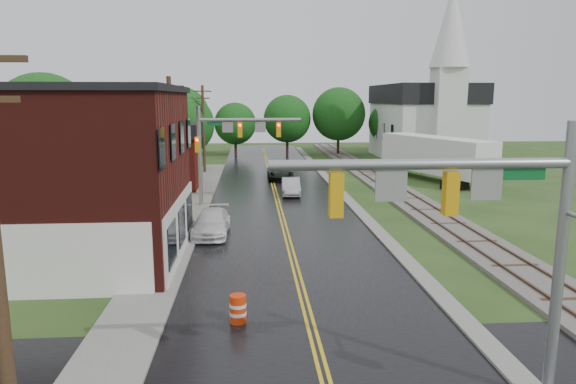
{
  "coord_description": "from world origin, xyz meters",
  "views": [
    {
      "loc": [
        -1.99,
        -9.61,
        7.72
      ],
      "look_at": [
        -0.31,
        13.32,
        3.5
      ],
      "focal_mm": 32.0,
      "sensor_mm": 36.0,
      "label": 1
    }
  ],
  "objects": [
    {
      "name": "suv_dark",
      "position": [
        0.8,
        38.95,
        0.7
      ],
      "size": [
        2.35,
        5.08,
        1.41
      ],
      "primitive_type": "imported",
      "rotation": [
        0.0,
        0.0,
        -0.0
      ],
      "color": "black",
      "rests_on": "ground"
    },
    {
      "name": "construction_barrel",
      "position": [
        -2.5,
        7.24,
        0.51
      ],
      "size": [
        0.61,
        0.61,
        1.01
      ],
      "primitive_type": "cylinder",
      "rotation": [
        0.0,
        0.0,
        -0.09
      ],
      "color": "red",
      "rests_on": "ground"
    },
    {
      "name": "church",
      "position": [
        20.0,
        53.74,
        5.83
      ],
      "size": [
        10.4,
        18.4,
        20.0
      ],
      "color": "silver",
      "rests_on": "ground"
    },
    {
      "name": "utility_pole_b",
      "position": [
        -6.8,
        22.0,
        4.72
      ],
      "size": [
        1.8,
        0.28,
        9.0
      ],
      "color": "#382616",
      "rests_on": "ground"
    },
    {
      "name": "yellow_house",
      "position": [
        -11.0,
        26.0,
        3.2
      ],
      "size": [
        8.0,
        7.0,
        6.4
      ],
      "primitive_type": "cube",
      "color": "tan",
      "rests_on": "ground"
    },
    {
      "name": "utility_pole_c",
      "position": [
        -6.8,
        44.0,
        4.72
      ],
      "size": [
        1.8,
        0.28,
        9.0
      ],
      "color": "#382616",
      "rests_on": "ground"
    },
    {
      "name": "railroad",
      "position": [
        10.0,
        35.0,
        0.11
      ],
      "size": [
        3.2,
        80.0,
        0.3
      ],
      "color": "#59544C",
      "rests_on": "ground"
    },
    {
      "name": "curb_right",
      "position": [
        5.4,
        35.0,
        0.0
      ],
      "size": [
        0.8,
        70.0,
        0.12
      ],
      "primitive_type": "cube",
      "color": "gray",
      "rests_on": "ground"
    },
    {
      "name": "sedan_silver",
      "position": [
        1.21,
        30.98,
        0.68
      ],
      "size": [
        1.57,
        4.16,
        1.36
      ],
      "primitive_type": "imported",
      "rotation": [
        0.0,
        0.0,
        -0.03
      ],
      "color": "#ACADB1",
      "rests_on": "ground"
    },
    {
      "name": "tree_left_c",
      "position": [
        -13.85,
        39.9,
        4.51
      ],
      "size": [
        6.0,
        6.0,
        7.65
      ],
      "color": "black",
      "rests_on": "ground"
    },
    {
      "name": "pickup_white",
      "position": [
        -4.26,
        19.09,
        0.69
      ],
      "size": [
        2.07,
        4.82,
        1.38
      ],
      "primitive_type": "imported",
      "rotation": [
        0.0,
        0.0,
        -0.03
      ],
      "color": "white",
      "rests_on": "ground"
    },
    {
      "name": "tree_left_b",
      "position": [
        -17.85,
        31.9,
        5.72
      ],
      "size": [
        7.6,
        7.6,
        9.69
      ],
      "color": "black",
      "rests_on": "ground"
    },
    {
      "name": "darkred_building",
      "position": [
        -10.0,
        35.0,
        2.2
      ],
      "size": [
        7.0,
        6.0,
        4.4
      ],
      "primitive_type": "cube",
      "color": "#3F0F0C",
      "rests_on": "ground"
    },
    {
      "name": "semi_trailer",
      "position": [
        15.41,
        37.44,
        2.43
      ],
      "size": [
        7.2,
        13.49,
        4.13
      ],
      "color": "black",
      "rests_on": "ground"
    },
    {
      "name": "sidewalk_left",
      "position": [
        -6.2,
        25.0,
        0.0
      ],
      "size": [
        2.4,
        50.0,
        0.12
      ],
      "primitive_type": "cube",
      "color": "gray",
      "rests_on": "ground"
    },
    {
      "name": "traffic_signal_far",
      "position": [
        -3.47,
        27.0,
        4.97
      ],
      "size": [
        7.34,
        0.43,
        7.2
      ],
      "color": "gray",
      "rests_on": "ground"
    },
    {
      "name": "brick_building",
      "position": [
        -12.48,
        15.0,
        4.15
      ],
      "size": [
        14.3,
        10.3,
        8.3
      ],
      "color": "#49140F",
      "rests_on": "ground"
    },
    {
      "name": "traffic_signal_near",
      "position": [
        3.47,
        2.0,
        4.97
      ],
      "size": [
        7.34,
        0.3,
        7.2
      ],
      "color": "gray",
      "rests_on": "ground"
    },
    {
      "name": "main_road",
      "position": [
        0.0,
        30.0,
        0.0
      ],
      "size": [
        10.0,
        90.0,
        0.02
      ],
      "primitive_type": "cube",
      "color": "black",
      "rests_on": "ground"
    },
    {
      "name": "tree_left_e",
      "position": [
        -8.85,
        45.9,
        4.81
      ],
      "size": [
        6.4,
        6.4,
        8.16
      ],
      "color": "black",
      "rests_on": "ground"
    }
  ]
}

